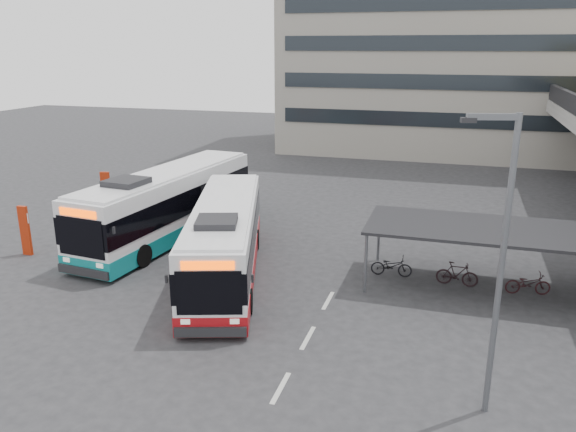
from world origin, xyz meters
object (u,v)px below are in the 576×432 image
(bus_teal, at_px, (169,204))
(pedestrian, at_px, (212,293))
(bus_main, at_px, (225,240))
(lamp_post, at_px, (499,253))

(bus_teal, relative_size, pedestrian, 7.65)
(bus_main, relative_size, pedestrian, 7.04)
(pedestrian, bearing_deg, bus_main, 42.96)
(bus_main, relative_size, bus_teal, 0.92)
(bus_main, distance_m, pedestrian, 3.76)
(bus_main, xyz_separation_m, lamp_post, (10.15, -6.64, 2.93))
(bus_main, distance_m, lamp_post, 12.47)
(lamp_post, bearing_deg, pedestrian, 146.83)
(bus_main, height_order, bus_teal, bus_teal)
(pedestrian, bearing_deg, bus_teal, 65.30)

